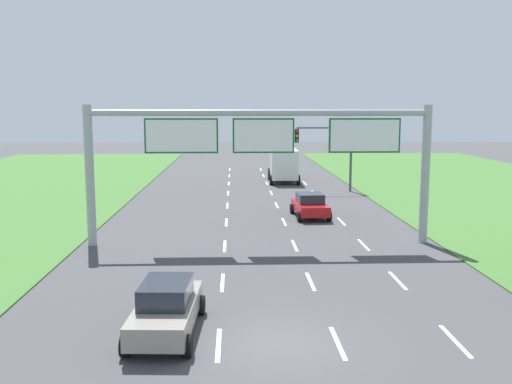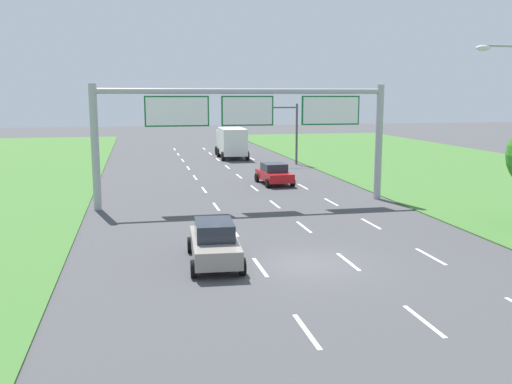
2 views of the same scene
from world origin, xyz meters
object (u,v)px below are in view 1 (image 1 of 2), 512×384
Objects in this scene: car_near_red at (166,308)px; box_truck at (283,164)px; traffic_light_mast at (328,145)px; sign_gantry at (263,146)px; car_lead_silver at (310,205)px.

car_near_red is 37.26m from box_truck.
traffic_light_mast is (9.78, 29.76, 3.05)m from car_near_red.
car_near_red is 31.48m from traffic_light_mast.
sign_gantry reaches higher than traffic_light_mast.
traffic_light_mast is (2.92, 11.23, 3.10)m from car_lead_silver.
car_lead_silver is 0.23× the size of sign_gantry.
box_truck reaches higher than car_lead_silver.
box_truck is at bearing 87.28° from car_lead_silver.
sign_gantry is (-3.33, -6.99, 4.20)m from car_lead_silver.
car_lead_silver is at bearing 64.49° from sign_gantry.
sign_gantry is 3.08× the size of traffic_light_mast.
car_lead_silver is 0.72× the size of traffic_light_mast.
car_near_red is at bearing -108.19° from traffic_light_mast.
box_truck is at bearing 114.15° from traffic_light_mast.
sign_gantry is (-3.17, -25.09, 3.30)m from box_truck.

